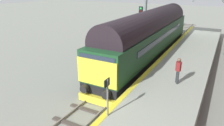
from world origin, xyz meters
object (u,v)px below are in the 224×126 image
Objects in this scene: signal_post_mid at (140,23)px; waiting_passenger at (178,68)px; diesel_locomotive at (149,34)px; platform_number_sign at (107,92)px.

signal_post_mid reaches higher than waiting_passenger.
signal_post_mid is 11.44m from waiting_passenger.
diesel_locomotive is 7.22m from waiting_passenger.
diesel_locomotive is 11.29× the size of waiting_passenger.
diesel_locomotive reaches higher than waiting_passenger.
signal_post_mid is at bearing 5.61° from waiting_passenger.
platform_number_sign is at bearing 130.21° from waiting_passenger.
platform_number_sign is at bearing -74.14° from signal_post_mid.
diesel_locomotive is at bearing 99.61° from platform_number_sign.
signal_post_mid is at bearing 122.83° from diesel_locomotive.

